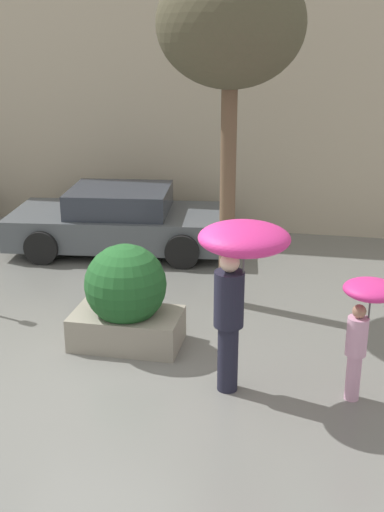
% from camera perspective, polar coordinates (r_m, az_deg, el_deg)
% --- Properties ---
extents(ground_plane, '(40.00, 40.00, 0.00)m').
position_cam_1_polar(ground_plane, '(8.05, -8.63, -10.39)').
color(ground_plane, slate).
extents(building_facade, '(18.00, 0.30, 6.00)m').
position_cam_1_polar(building_facade, '(13.32, 0.30, 15.18)').
color(building_facade, '#B7A88E').
rests_on(building_facade, ground).
extents(planter_box, '(1.44, 1.07, 1.39)m').
position_cam_1_polar(planter_box, '(8.45, -5.89, -3.75)').
color(planter_box, gray).
rests_on(planter_box, ground).
extents(person_adult, '(1.00, 1.00, 2.03)m').
position_cam_1_polar(person_adult, '(6.99, 4.24, -0.56)').
color(person_adult, '#1E1E2D').
rests_on(person_adult, ground).
extents(person_child, '(0.61, 0.61, 1.44)m').
position_cam_1_polar(person_child, '(7.24, 15.15, -4.88)').
color(person_child, '#D199B7').
rests_on(person_child, ground).
extents(parked_car_near, '(4.27, 2.40, 1.20)m').
position_cam_1_polar(parked_car_near, '(12.27, -6.36, 3.11)').
color(parked_car_near, '#4C5156').
rests_on(parked_car_near, ground).
extents(street_tree, '(2.03, 2.03, 4.93)m').
position_cam_1_polar(street_tree, '(9.16, 3.47, 19.57)').
color(street_tree, brown).
rests_on(street_tree, ground).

